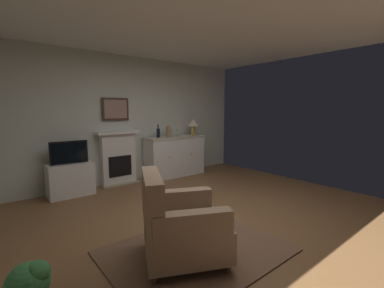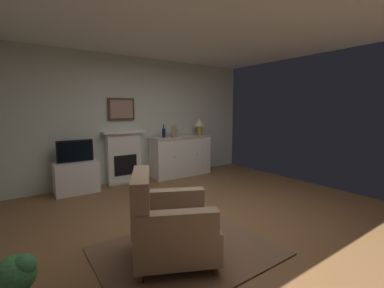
{
  "view_description": "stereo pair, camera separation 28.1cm",
  "coord_description": "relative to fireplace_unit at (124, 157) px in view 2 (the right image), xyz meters",
  "views": [
    {
      "loc": [
        -2.4,
        -2.42,
        1.53
      ],
      "look_at": [
        0.11,
        0.69,
        1.0
      ],
      "focal_mm": 24.07,
      "sensor_mm": 36.0,
      "label": 1
    },
    {
      "loc": [
        -2.18,
        -2.59,
        1.53
      ],
      "look_at": [
        0.11,
        0.69,
        1.0
      ],
      "focal_mm": 24.07,
      "sensor_mm": 36.0,
      "label": 2
    }
  ],
  "objects": [
    {
      "name": "wall_rear",
      "position": [
        0.31,
        0.13,
        0.77
      ],
      "size": [
        5.8,
        0.06,
        2.64
      ],
      "primitive_type": "cube",
      "color": "silver",
      "rests_on": "ground_plane"
    },
    {
      "name": "vase_decorative",
      "position": [
        1.1,
        -0.23,
        0.51
      ],
      "size": [
        0.11,
        0.11,
        0.28
      ],
      "color": "#9E7F5B",
      "rests_on": "sideboard_cabinet"
    },
    {
      "name": "sideboard_cabinet",
      "position": [
        1.31,
        -0.18,
        -0.09
      ],
      "size": [
        1.45,
        0.49,
        0.92
      ],
      "color": "white",
      "rests_on": "ground_plane"
    },
    {
      "name": "wine_glass_center",
      "position": [
        1.35,
        -0.19,
        0.5
      ],
      "size": [
        0.07,
        0.07,
        0.16
      ],
      "color": "silver",
      "rests_on": "sideboard_cabinet"
    },
    {
      "name": "table_lamp",
      "position": [
        1.85,
        -0.18,
        0.65
      ],
      "size": [
        0.26,
        0.26,
        0.4
      ],
      "color": "#B79338",
      "rests_on": "sideboard_cabinet"
    },
    {
      "name": "tv_cabinet",
      "position": [
        -0.97,
        -0.16,
        -0.25
      ],
      "size": [
        0.75,
        0.42,
        0.59
      ],
      "color": "white",
      "rests_on": "ground_plane"
    },
    {
      "name": "fireplace_unit",
      "position": [
        0.0,
        0.0,
        0.0
      ],
      "size": [
        0.87,
        0.3,
        1.1
      ],
      "color": "white",
      "rests_on": "ground_plane"
    },
    {
      "name": "area_rug",
      "position": [
        -0.42,
        -3.01,
        -0.54
      ],
      "size": [
        1.85,
        1.43,
        0.02
      ],
      "primitive_type": "cube",
      "color": "brown",
      "rests_on": "ground_plane"
    },
    {
      "name": "armchair",
      "position": [
        -0.65,
        -3.03,
        -0.17
      ],
      "size": [
        1.06,
        1.04,
        0.92
      ],
      "color": "#8C7259",
      "rests_on": "ground_plane"
    },
    {
      "name": "tv_set",
      "position": [
        -0.98,
        -0.19,
        0.24
      ],
      "size": [
        0.62,
        0.07,
        0.4
      ],
      "color": "black",
      "rests_on": "tv_cabinet"
    },
    {
      "name": "potted_plant_fern",
      "position": [
        -1.93,
        -2.92,
        -0.29
      ],
      "size": [
        0.3,
        0.3,
        0.43
      ],
      "color": "silver",
      "rests_on": "ground_plane"
    },
    {
      "name": "framed_picture",
      "position": [
        0.0,
        0.05,
        1.0
      ],
      "size": [
        0.55,
        0.04,
        0.45
      ],
      "color": "#473323"
    },
    {
      "name": "ceiling_slab",
      "position": [
        0.31,
        -2.6,
        2.14
      ],
      "size": [
        5.8,
        5.51,
        0.08
      ],
      "primitive_type": "cube",
      "color": "white"
    },
    {
      "name": "ground_plane",
      "position": [
        0.31,
        -2.6,
        -0.6
      ],
      "size": [
        5.8,
        5.51,
        0.1
      ],
      "primitive_type": "cube",
      "color": "brown",
      "rests_on": "ground"
    },
    {
      "name": "wine_glass_left",
      "position": [
        1.24,
        -0.15,
        0.5
      ],
      "size": [
        0.07,
        0.07,
        0.16
      ],
      "color": "silver",
      "rests_on": "sideboard_cabinet"
    },
    {
      "name": "wine_bottle",
      "position": [
        0.88,
        -0.14,
        0.48
      ],
      "size": [
        0.08,
        0.08,
        0.29
      ],
      "color": "black",
      "rests_on": "sideboard_cabinet"
    }
  ]
}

